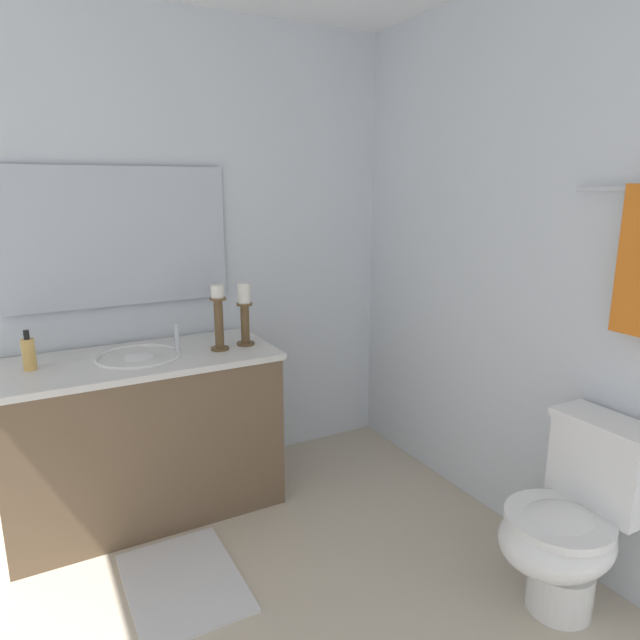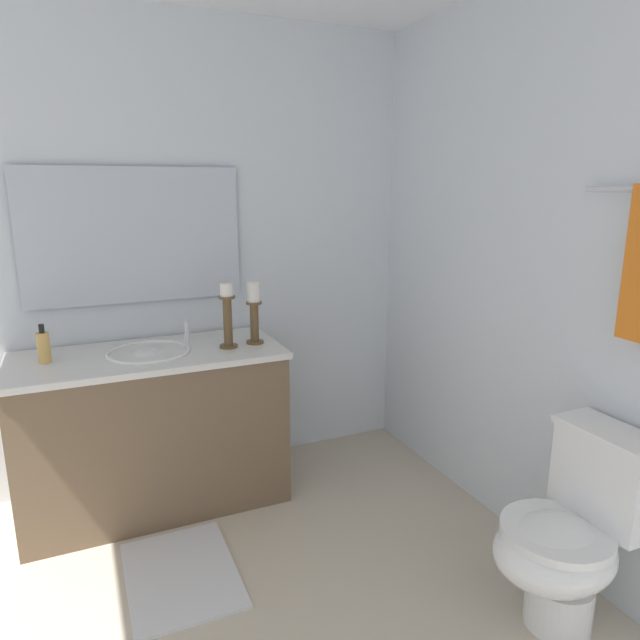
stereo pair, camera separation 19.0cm
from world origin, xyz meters
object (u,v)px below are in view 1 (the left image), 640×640
object	(u,v)px
mirror	(118,237)
candle_holder_tall	(245,312)
vanity_cabinet	(144,435)
toilet	(570,523)
bath_mat	(183,582)
soap_bottle	(29,354)
sink_basin	(139,365)
candle_holder_short	(219,316)

from	to	relation	value
mirror	candle_holder_tall	world-z (taller)	mirror
vanity_cabinet	toilet	distance (m)	1.92
candle_holder_tall	bath_mat	world-z (taller)	candle_holder_tall
candle_holder_tall	soap_bottle	xyz separation A→B (m)	(-0.08, -0.98, -0.10)
mirror	vanity_cabinet	bearing A→B (deg)	-0.01
vanity_cabinet	soap_bottle	xyz separation A→B (m)	(-0.04, -0.45, 0.47)
toilet	sink_basin	bearing A→B (deg)	-139.24
sink_basin	candle_holder_short	world-z (taller)	candle_holder_short
sink_basin	soap_bottle	distance (m)	0.47
candle_holder_short	soap_bottle	distance (m)	0.85
soap_bottle	toilet	world-z (taller)	soap_bottle
toilet	bath_mat	distance (m)	1.55
mirror	bath_mat	world-z (taller)	mirror
vanity_cabinet	bath_mat	world-z (taller)	vanity_cabinet
sink_basin	soap_bottle	xyz separation A→B (m)	(-0.04, -0.45, 0.11)
vanity_cabinet	candle_holder_tall	bearing A→B (deg)	85.37
mirror	candle_holder_short	size ratio (longest dim) A/B	3.32
candle_holder_tall	toilet	distance (m)	1.70
mirror	bath_mat	bearing A→B (deg)	0.00
mirror	candle_holder_tall	distance (m)	0.72
sink_basin	bath_mat	distance (m)	0.98
vanity_cabinet	toilet	size ratio (longest dim) A/B	1.72
vanity_cabinet	candle_holder_tall	xyz separation A→B (m)	(0.04, 0.53, 0.57)
mirror	soap_bottle	size ratio (longest dim) A/B	6.01
candle_holder_short	sink_basin	bearing A→B (deg)	-99.56
sink_basin	mirror	world-z (taller)	mirror
sink_basin	toilet	size ratio (longest dim) A/B	0.54
mirror	toilet	distance (m)	2.35
sink_basin	bath_mat	size ratio (longest dim) A/B	0.67
bath_mat	soap_bottle	bearing A→B (deg)	-145.55
soap_bottle	bath_mat	size ratio (longest dim) A/B	0.30
mirror	candle_holder_tall	bearing A→B (deg)	58.46
sink_basin	vanity_cabinet	bearing A→B (deg)	-90.00
sink_basin	bath_mat	bearing A→B (deg)	-0.09
vanity_cabinet	mirror	bearing A→B (deg)	179.99
sink_basin	mirror	xyz separation A→B (m)	(-0.28, -0.00, 0.58)
sink_basin	soap_bottle	size ratio (longest dim) A/B	2.23
sink_basin	candle_holder_tall	size ratio (longest dim) A/B	1.27
candle_holder_tall	toilet	size ratio (longest dim) A/B	0.42
vanity_cabinet	sink_basin	world-z (taller)	sink_basin
candle_holder_short	soap_bottle	xyz separation A→B (m)	(-0.10, -0.83, -0.10)
sink_basin	toilet	xyz separation A→B (m)	(1.45, 1.25, -0.40)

